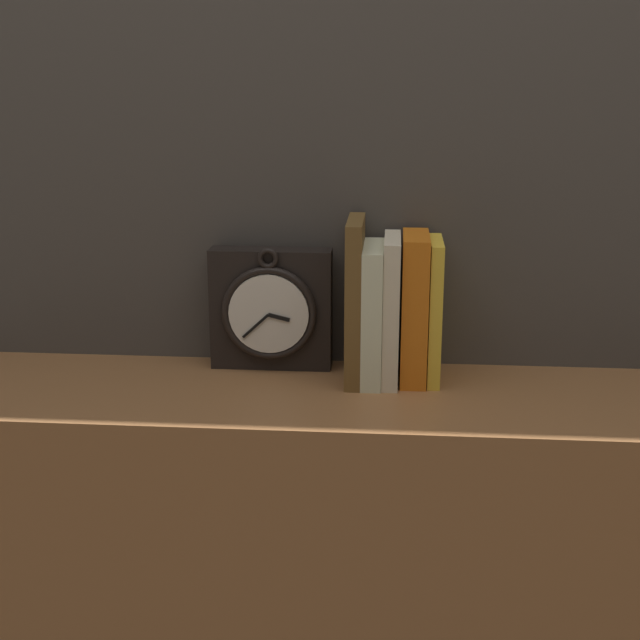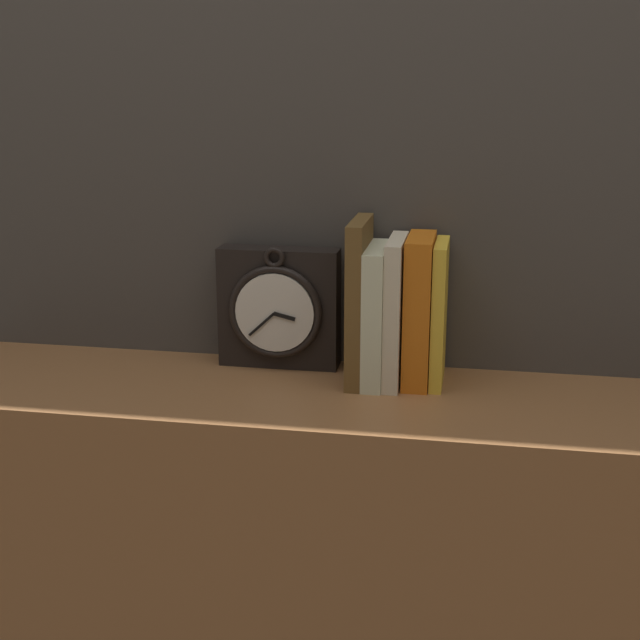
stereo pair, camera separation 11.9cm
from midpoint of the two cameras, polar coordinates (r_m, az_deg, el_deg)
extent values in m
cube|color=#47423D|center=(1.41, -1.90, 16.60)|extent=(6.00, 0.05, 2.60)
cube|color=#936038|center=(1.52, -2.38, -19.30)|extent=(1.21, 0.30, 0.82)
cube|color=black|center=(1.42, -5.53, 0.71)|extent=(0.19, 0.05, 0.19)
torus|color=black|center=(1.39, -5.75, 0.39)|extent=(0.15, 0.01, 0.15)
cylinder|color=white|center=(1.39, -5.77, 0.36)|extent=(0.13, 0.01, 0.13)
cube|color=black|center=(1.38, -5.12, 0.13)|extent=(0.03, 0.00, 0.01)
cube|color=black|center=(1.39, -6.60, -0.42)|extent=(0.04, 0.00, 0.04)
torus|color=black|center=(1.37, -5.85, 3.91)|extent=(0.03, 0.01, 0.03)
cube|color=brown|center=(1.35, -0.28, 1.24)|extent=(0.02, 0.14, 0.25)
cube|color=beige|center=(1.35, 0.88, 0.41)|extent=(0.03, 0.14, 0.21)
cube|color=beige|center=(1.35, 2.07, 0.66)|extent=(0.02, 0.13, 0.22)
cube|color=orange|center=(1.35, 3.56, 0.76)|extent=(0.04, 0.12, 0.22)
cube|color=yellow|center=(1.36, 4.85, 0.59)|extent=(0.02, 0.12, 0.22)
camera|label=1|loc=(0.06, -92.64, -0.75)|focal=50.00mm
camera|label=2|loc=(0.06, 87.36, 0.75)|focal=50.00mm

